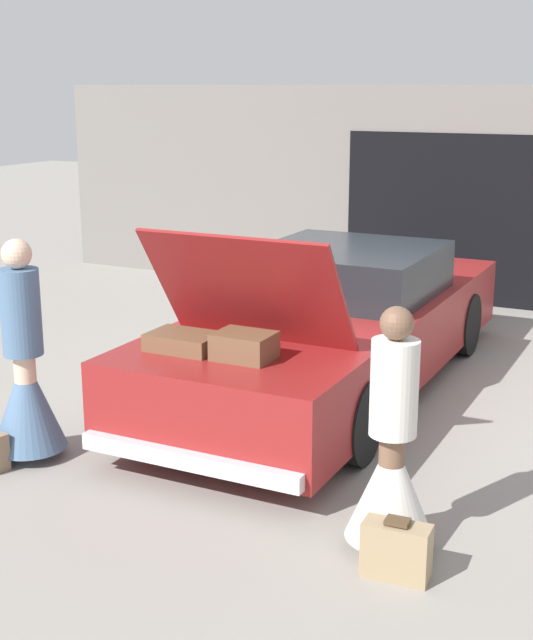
# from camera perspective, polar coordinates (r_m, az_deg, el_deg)

# --- Properties ---
(ground_plane) EXTENTS (40.00, 40.00, 0.00)m
(ground_plane) POSITION_cam_1_polar(r_m,az_deg,el_deg) (8.54, 4.31, -4.27)
(ground_plane) COLOR gray
(garage_wall_back) EXTENTS (12.00, 0.14, 2.80)m
(garage_wall_back) POSITION_cam_1_polar(r_m,az_deg,el_deg) (11.94, 11.77, 7.76)
(garage_wall_back) COLOR slate
(garage_wall_back) RESTS_ON ground_plane
(car) EXTENTS (1.86, 5.31, 1.76)m
(car) POSITION_cam_1_polar(r_m,az_deg,el_deg) (8.38, 4.43, -0.37)
(car) COLOR maroon
(car) RESTS_ON ground_plane
(person_left) EXTENTS (0.57, 0.57, 1.70)m
(person_left) POSITION_cam_1_polar(r_m,az_deg,el_deg) (6.99, -15.15, -3.81)
(person_left) COLOR beige
(person_left) RESTS_ON ground_plane
(person_right) EXTENTS (0.55, 0.55, 1.54)m
(person_right) POSITION_cam_1_polar(r_m,az_deg,el_deg) (5.53, 8.00, -9.16)
(person_right) COLOR brown
(person_right) RESTS_ON ground_plane
(suitcase_beside_right_person) EXTENTS (0.40, 0.20, 0.37)m
(suitcase_beside_right_person) POSITION_cam_1_polar(r_m,az_deg,el_deg) (5.38, 8.30, -14.39)
(suitcase_beside_right_person) COLOR #9E8460
(suitcase_beside_right_person) RESTS_ON ground_plane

